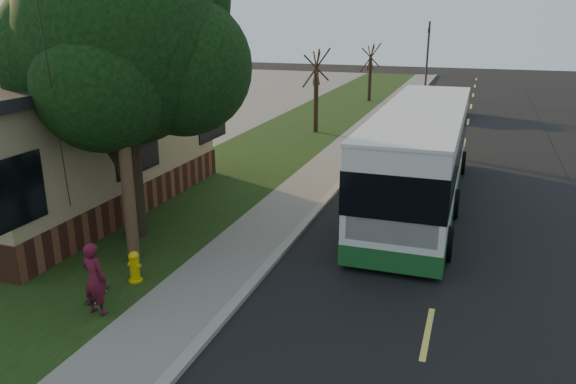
{
  "coord_description": "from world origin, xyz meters",
  "views": [
    {
      "loc": [
        4.52,
        -9.97,
        5.94
      ],
      "look_at": [
        -0.01,
        3.31,
        1.5
      ],
      "focal_mm": 35.0,
      "sensor_mm": 36.0,
      "label": 1
    }
  ],
  "objects_px": {
    "fire_hydrant": "(135,266)",
    "bare_tree_near": "(316,92)",
    "transit_bus": "(420,154)",
    "skateboarder": "(94,279)",
    "skateboard_main": "(97,295)",
    "utility_pole": "(117,75)",
    "bare_tree_far": "(370,73)",
    "traffic_signal": "(427,54)",
    "dumpster": "(8,184)",
    "leafy_tree": "(125,46)",
    "distant_car": "(450,105)"
  },
  "relations": [
    {
      "from": "traffic_signal",
      "to": "transit_bus",
      "type": "xyz_separation_m",
      "value": [
        2.38,
        -26.04,
        -1.48
      ]
    },
    {
      "from": "fire_hydrant",
      "to": "utility_pole",
      "type": "height_order",
      "value": "utility_pole"
    },
    {
      "from": "bare_tree_far",
      "to": "skateboarder",
      "type": "xyz_separation_m",
      "value": [
        0.5,
        -31.51,
        -1.15
      ]
    },
    {
      "from": "leafy_tree",
      "to": "bare_tree_near",
      "type": "height_order",
      "value": "leafy_tree"
    },
    {
      "from": "utility_pole",
      "to": "skateboarder",
      "type": "relative_size",
      "value": 5.81
    },
    {
      "from": "fire_hydrant",
      "to": "transit_bus",
      "type": "relative_size",
      "value": 0.06
    },
    {
      "from": "fire_hydrant",
      "to": "leafy_tree",
      "type": "xyz_separation_m",
      "value": [
        -1.57,
        2.65,
        4.73
      ]
    },
    {
      "from": "fire_hydrant",
      "to": "bare_tree_near",
      "type": "distance_m",
      "value": 18.1
    },
    {
      "from": "utility_pole",
      "to": "leafy_tree",
      "type": "distance_m",
      "value": 1.94
    },
    {
      "from": "bare_tree_near",
      "to": "distant_car",
      "type": "xyz_separation_m",
      "value": [
        6.32,
        7.42,
        -1.43
      ]
    },
    {
      "from": "fire_hydrant",
      "to": "transit_bus",
      "type": "xyz_separation_m",
      "value": [
        5.48,
        7.96,
        1.26
      ]
    },
    {
      "from": "bare_tree_near",
      "to": "dumpster",
      "type": "xyz_separation_m",
      "value": [
        -5.98,
        -14.65,
        -1.38
      ]
    },
    {
      "from": "traffic_signal",
      "to": "distant_car",
      "type": "height_order",
      "value": "traffic_signal"
    },
    {
      "from": "skateboard_main",
      "to": "distant_car",
      "type": "xyz_separation_m",
      "value": [
        5.76,
        26.37,
        0.6
      ]
    },
    {
      "from": "bare_tree_far",
      "to": "skateboard_main",
      "type": "xyz_separation_m",
      "value": [
        0.05,
        -30.95,
        -1.88
      ]
    },
    {
      "from": "transit_bus",
      "to": "skateboarder",
      "type": "relative_size",
      "value": 7.5
    },
    {
      "from": "utility_pole",
      "to": "skateboard_main",
      "type": "relative_size",
      "value": 11.15
    },
    {
      "from": "bare_tree_far",
      "to": "dumpster",
      "type": "relative_size",
      "value": 1.99
    },
    {
      "from": "traffic_signal",
      "to": "dumpster",
      "type": "relative_size",
      "value": 2.72
    },
    {
      "from": "traffic_signal",
      "to": "leafy_tree",
      "type": "bearing_deg",
      "value": -98.47
    },
    {
      "from": "fire_hydrant",
      "to": "skateboard_main",
      "type": "bearing_deg",
      "value": -110.08
    },
    {
      "from": "bare_tree_far",
      "to": "traffic_signal",
      "type": "relative_size",
      "value": 0.73
    },
    {
      "from": "transit_bus",
      "to": "dumpster",
      "type": "xyz_separation_m",
      "value": [
        -12.36,
        -4.61,
        -0.91
      ]
    },
    {
      "from": "dumpster",
      "to": "bare_tree_far",
      "type": "bearing_deg",
      "value": 76.34
    },
    {
      "from": "transit_bus",
      "to": "skateboard_main",
      "type": "bearing_deg",
      "value": -123.21
    },
    {
      "from": "bare_tree_near",
      "to": "leafy_tree",
      "type": "bearing_deg",
      "value": -92.5
    },
    {
      "from": "skateboarder",
      "to": "skateboard_main",
      "type": "relative_size",
      "value": 1.92
    },
    {
      "from": "bare_tree_far",
      "to": "transit_bus",
      "type": "bearing_deg",
      "value": -75.06
    },
    {
      "from": "traffic_signal",
      "to": "distant_car",
      "type": "relative_size",
      "value": 1.3
    },
    {
      "from": "utility_pole",
      "to": "transit_bus",
      "type": "bearing_deg",
      "value": 48.38
    },
    {
      "from": "transit_bus",
      "to": "distant_car",
      "type": "bearing_deg",
      "value": 90.22
    },
    {
      "from": "fire_hydrant",
      "to": "utility_pole",
      "type": "distance_m",
      "value": 4.37
    },
    {
      "from": "skateboard_main",
      "to": "dumpster",
      "type": "relative_size",
      "value": 0.4
    },
    {
      "from": "leafy_tree",
      "to": "bare_tree_near",
      "type": "xyz_separation_m",
      "value": [
        0.67,
        15.35,
        -3.02
      ]
    },
    {
      "from": "fire_hydrant",
      "to": "bare_tree_far",
      "type": "distance_m",
      "value": 30.04
    },
    {
      "from": "dumpster",
      "to": "leafy_tree",
      "type": "bearing_deg",
      "value": -7.53
    },
    {
      "from": "bare_tree_near",
      "to": "skateboard_main",
      "type": "distance_m",
      "value": 19.07
    },
    {
      "from": "fire_hydrant",
      "to": "skateboard_main",
      "type": "height_order",
      "value": "fire_hydrant"
    },
    {
      "from": "bare_tree_near",
      "to": "bare_tree_far",
      "type": "relative_size",
      "value": 1.07
    },
    {
      "from": "leafy_tree",
      "to": "fire_hydrant",
      "type": "bearing_deg",
      "value": -59.33
    },
    {
      "from": "traffic_signal",
      "to": "dumpster",
      "type": "bearing_deg",
      "value": -108.03
    },
    {
      "from": "transit_bus",
      "to": "skateboard_main",
      "type": "distance_m",
      "value": 10.76
    },
    {
      "from": "skateboard_main",
      "to": "transit_bus",
      "type": "bearing_deg",
      "value": 56.79
    },
    {
      "from": "leafy_tree",
      "to": "skateboard_main",
      "type": "relative_size",
      "value": 9.59
    },
    {
      "from": "utility_pole",
      "to": "bare_tree_near",
      "type": "relative_size",
      "value": 2.11
    },
    {
      "from": "fire_hydrant",
      "to": "dumpster",
      "type": "xyz_separation_m",
      "value": [
        -6.88,
        3.35,
        0.34
      ]
    },
    {
      "from": "utility_pole",
      "to": "transit_bus",
      "type": "relative_size",
      "value": 0.78
    },
    {
      "from": "fire_hydrant",
      "to": "distant_car",
      "type": "xyz_separation_m",
      "value": [
        5.42,
        25.42,
        0.29
      ]
    },
    {
      "from": "transit_bus",
      "to": "distant_car",
      "type": "relative_size",
      "value": 2.77
    },
    {
      "from": "fire_hydrant",
      "to": "leafy_tree",
      "type": "distance_m",
      "value": 5.65
    }
  ]
}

